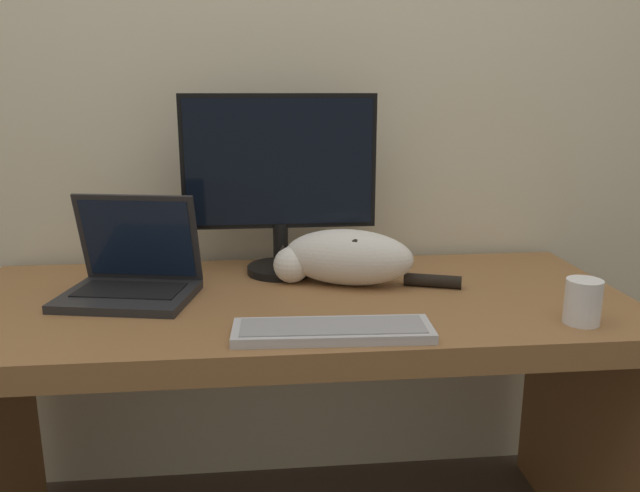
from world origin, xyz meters
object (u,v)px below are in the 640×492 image
at_px(monitor, 280,177).
at_px(coffee_mug, 583,302).
at_px(cat, 344,257).
at_px(laptop, 131,277).
at_px(external_keyboard, 333,331).

relative_size(monitor, coffee_mug, 5.27).
bearing_deg(cat, laptop, -156.12).
bearing_deg(laptop, monitor, 36.00).
height_order(laptop, cat, laptop).
bearing_deg(monitor, coffee_mug, -35.38).
distance_m(monitor, laptop, 0.45).
distance_m(laptop, coffee_mug, 1.02).
bearing_deg(monitor, laptop, -155.39).
bearing_deg(external_keyboard, laptop, 149.43).
xyz_separation_m(monitor, coffee_mug, (0.62, -0.44, -0.21)).
relative_size(laptop, external_keyboard, 0.83).
xyz_separation_m(monitor, cat, (0.16, -0.12, -0.19)).
height_order(monitor, cat, monitor).
bearing_deg(laptop, coffee_mug, -4.23).
bearing_deg(external_keyboard, monitor, 103.17).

